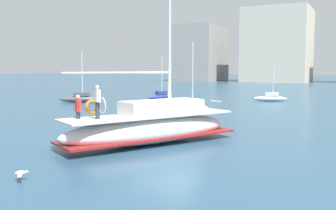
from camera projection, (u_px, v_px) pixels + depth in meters
name	position (u px, v px, depth m)	size (l,w,h in m)	color
ground_plane	(171.00, 141.00, 20.35)	(400.00, 400.00, 0.00)	#284C66
main_sailboat	(151.00, 126.00, 19.71)	(6.66, 9.59, 14.00)	white
moored_sloop_near	(160.00, 96.00, 47.19)	(2.05, 3.90, 5.29)	navy
moored_sloop_far	(270.00, 97.00, 44.62)	(3.90, 2.00, 5.65)	silver
moored_cutter_right	(194.00, 105.00, 35.04)	(3.96, 2.94, 6.15)	silver
moored_ketch_distant	(80.00, 98.00, 43.33)	(4.16, 3.32, 5.56)	#4C4C51
seagull	(21.00, 173.00, 13.27)	(0.74, 0.76, 0.17)	silver
waterfront_buildings	(309.00, 48.00, 103.30)	(81.38, 19.13, 19.79)	gray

